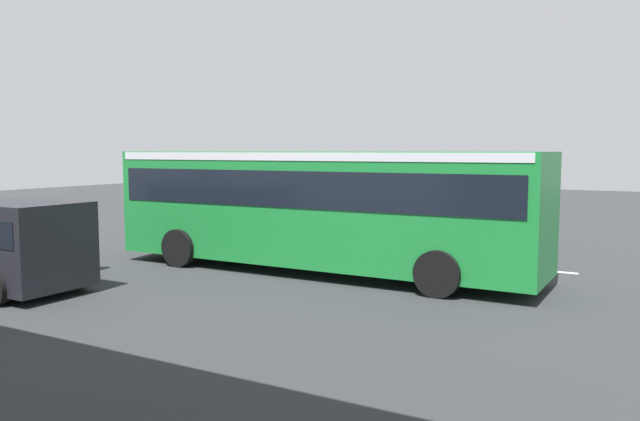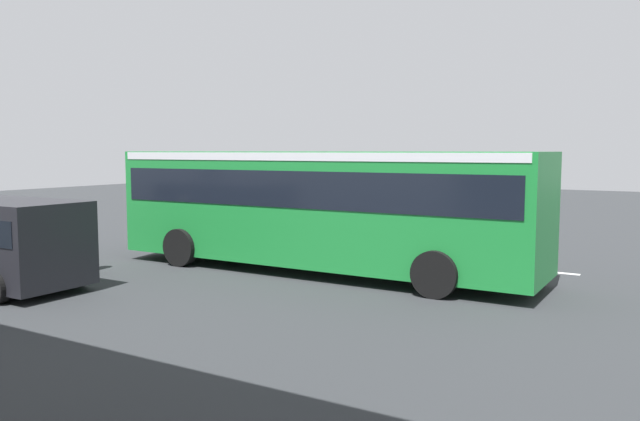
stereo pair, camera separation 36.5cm
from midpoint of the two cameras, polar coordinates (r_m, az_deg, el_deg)
name	(u,v)px [view 2 (the right image)]	position (r m, az deg, el deg)	size (l,w,h in m)	color
ground	(359,273)	(16.44, 4.24, -5.67)	(80.00, 80.00, 0.00)	#2D3033
city_bus	(319,200)	(16.31, 0.51, 0.94)	(11.54, 2.85, 3.15)	#1E8C38
bicycle_black	(10,251)	(19.52, -25.90, -3.33)	(1.77, 0.44, 0.96)	black
pedestrian	(84,238)	(17.45, -20.13, -2.39)	(0.38, 0.38, 1.79)	#2D2D38
traffic_sign	(316,189)	(21.24, 0.12, 2.00)	(0.08, 0.60, 2.80)	slate
lane_dash_left	(540,271)	(17.67, 19.94, -5.20)	(2.00, 0.20, 0.01)	silver
lane_dash_centre	(400,258)	(18.80, 7.85, -4.29)	(2.00, 0.20, 0.01)	silver
lane_dash_right	(288,247)	(20.67, -2.43, -3.36)	(2.00, 0.20, 0.01)	silver
lane_dash_rightmost	(196,239)	(23.08, -10.78, -2.53)	(2.00, 0.20, 0.01)	silver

